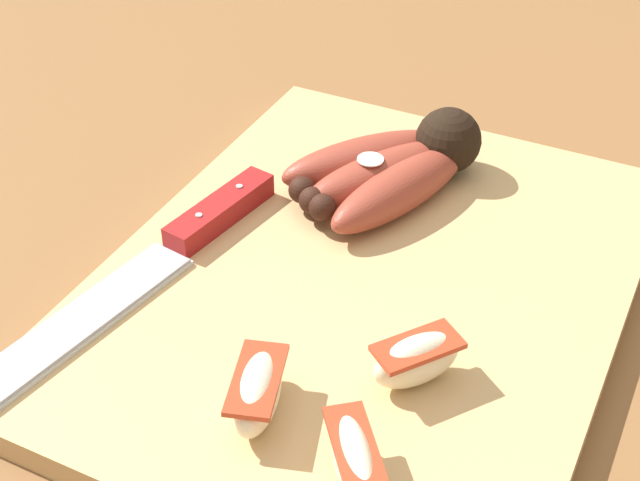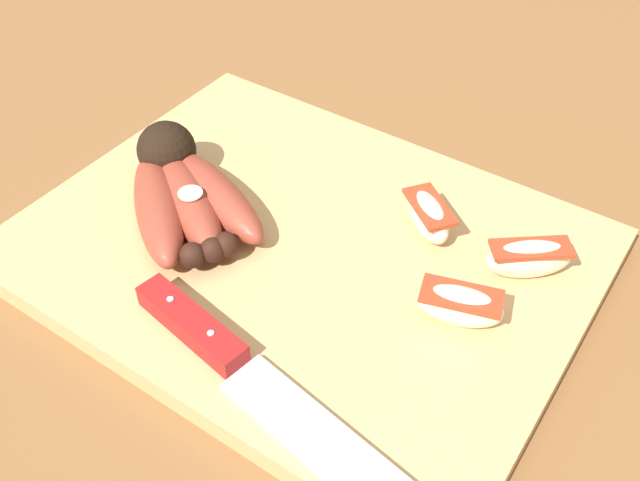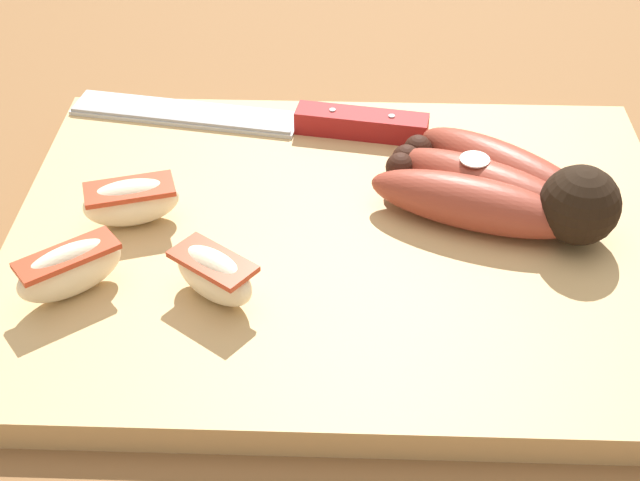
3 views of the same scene
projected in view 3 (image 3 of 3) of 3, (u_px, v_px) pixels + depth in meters
The scene contains 7 objects.
ground_plane at pixel (339, 245), 0.62m from camera, with size 6.00×6.00×0.00m, color brown.
cutting_board at pixel (334, 243), 0.61m from camera, with size 0.44×0.34×0.02m, color tan.
banana_bunch at pixel (499, 190), 0.60m from camera, with size 0.16×0.14×0.05m.
chefs_knife at pixel (294, 120), 0.70m from camera, with size 0.28×0.07×0.02m.
apple_wedge_near at pixel (126, 201), 0.60m from camera, with size 0.07×0.04×0.03m.
apple_wedge_middle at pixel (208, 274), 0.54m from camera, with size 0.06×0.05×0.03m.
apple_wedge_far at pixel (64, 269), 0.54m from camera, with size 0.06×0.06×0.04m.
Camera 3 is at (0.00, -0.48, 0.39)m, focal length 51.22 mm.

